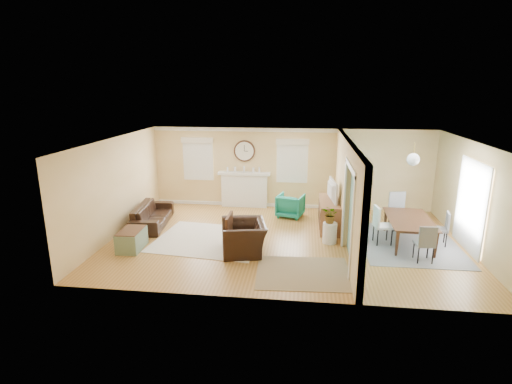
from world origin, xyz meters
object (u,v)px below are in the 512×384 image
dining_table (410,231)px  credenza (329,214)px  sofa (152,215)px  eames_chair (244,237)px  green_chair (290,206)px

dining_table → credenza: bearing=66.1°
sofa → dining_table: (7.00, -0.57, 0.03)m
credenza → dining_table: bearing=-25.6°
sofa → eames_chair: size_ratio=1.77×
eames_chair → dining_table: (4.10, 1.04, -0.05)m
green_chair → credenza: (1.11, -0.87, 0.05)m
eames_chair → sofa: bearing=-131.9°
green_chair → dining_table: bearing=164.0°
eames_chair → green_chair: 3.04m
eames_chair → credenza: (2.12, 1.99, 0.02)m
credenza → dining_table: credenza is taller
dining_table → sofa: bearing=87.0°
eames_chair → green_chair: eames_chair is taller
sofa → credenza: size_ratio=1.29×
credenza → sofa: bearing=-175.7°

